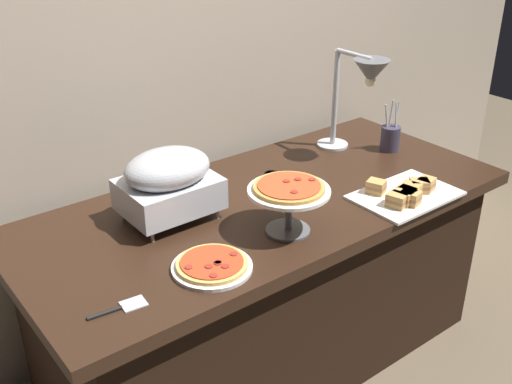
{
  "coord_description": "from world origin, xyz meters",
  "views": [
    {
      "loc": [
        -1.3,
        -1.61,
        1.83
      ],
      "look_at": [
        -0.05,
        0.0,
        0.81
      ],
      "focal_mm": 43.46,
      "sensor_mm": 36.0,
      "label": 1
    }
  ],
  "objects_px": {
    "chafing_dish": "(168,181)",
    "pizza_plate_front": "(212,265)",
    "utensil_holder": "(390,137)",
    "serving_spatula": "(120,308)",
    "pizza_plate_center": "(289,194)",
    "sandwich_platter": "(406,193)",
    "heat_lamp": "(364,81)",
    "sauce_cup_near": "(271,177)"
  },
  "relations": [
    {
      "from": "chafing_dish",
      "to": "pizza_plate_front",
      "type": "distance_m",
      "value": 0.39
    },
    {
      "from": "utensil_holder",
      "to": "serving_spatula",
      "type": "relative_size",
      "value": 1.33
    },
    {
      "from": "chafing_dish",
      "to": "pizza_plate_front",
      "type": "bearing_deg",
      "value": -100.64
    },
    {
      "from": "pizza_plate_center",
      "to": "sandwich_platter",
      "type": "height_order",
      "value": "pizza_plate_center"
    },
    {
      "from": "chafing_dish",
      "to": "pizza_plate_center",
      "type": "height_order",
      "value": "chafing_dish"
    },
    {
      "from": "pizza_plate_front",
      "to": "serving_spatula",
      "type": "xyz_separation_m",
      "value": [
        -0.32,
        -0.01,
        -0.01
      ]
    },
    {
      "from": "heat_lamp",
      "to": "pizza_plate_front",
      "type": "relative_size",
      "value": 1.76
    },
    {
      "from": "sandwich_platter",
      "to": "sauce_cup_near",
      "type": "bearing_deg",
      "value": 125.46
    },
    {
      "from": "chafing_dish",
      "to": "utensil_holder",
      "type": "bearing_deg",
      "value": -3.05
    },
    {
      "from": "chafing_dish",
      "to": "pizza_plate_center",
      "type": "distance_m",
      "value": 0.42
    },
    {
      "from": "heat_lamp",
      "to": "sandwich_platter",
      "type": "distance_m",
      "value": 0.52
    },
    {
      "from": "serving_spatula",
      "to": "pizza_plate_front",
      "type": "bearing_deg",
      "value": 1.32
    },
    {
      "from": "pizza_plate_front",
      "to": "sauce_cup_near",
      "type": "xyz_separation_m",
      "value": [
        0.54,
        0.37,
        0.01
      ]
    },
    {
      "from": "chafing_dish",
      "to": "pizza_plate_center",
      "type": "xyz_separation_m",
      "value": [
        0.27,
        -0.33,
        -0.0
      ]
    },
    {
      "from": "sauce_cup_near",
      "to": "serving_spatula",
      "type": "relative_size",
      "value": 0.34
    },
    {
      "from": "pizza_plate_center",
      "to": "chafing_dish",
      "type": "bearing_deg",
      "value": 129.59
    },
    {
      "from": "sauce_cup_near",
      "to": "utensil_holder",
      "type": "relative_size",
      "value": 0.26
    },
    {
      "from": "pizza_plate_center",
      "to": "sandwich_platter",
      "type": "distance_m",
      "value": 0.53
    },
    {
      "from": "pizza_plate_front",
      "to": "chafing_dish",
      "type": "bearing_deg",
      "value": 79.36
    },
    {
      "from": "heat_lamp",
      "to": "sandwich_platter",
      "type": "xyz_separation_m",
      "value": [
        -0.15,
        -0.39,
        -0.32
      ]
    },
    {
      "from": "chafing_dish",
      "to": "heat_lamp",
      "type": "height_order",
      "value": "heat_lamp"
    },
    {
      "from": "serving_spatula",
      "to": "sandwich_platter",
      "type": "bearing_deg",
      "value": -2.37
    },
    {
      "from": "chafing_dish",
      "to": "sauce_cup_near",
      "type": "relative_size",
      "value": 5.5
    },
    {
      "from": "chafing_dish",
      "to": "utensil_holder",
      "type": "xyz_separation_m",
      "value": [
        1.09,
        -0.06,
        -0.09
      ]
    },
    {
      "from": "sauce_cup_near",
      "to": "heat_lamp",
      "type": "bearing_deg",
      "value": -4.91
    },
    {
      "from": "utensil_holder",
      "to": "chafing_dish",
      "type": "bearing_deg",
      "value": 176.95
    },
    {
      "from": "sauce_cup_near",
      "to": "pizza_plate_center",
      "type": "bearing_deg",
      "value": -120.91
    },
    {
      "from": "sauce_cup_near",
      "to": "serving_spatula",
      "type": "height_order",
      "value": "sauce_cup_near"
    },
    {
      "from": "chafing_dish",
      "to": "heat_lamp",
      "type": "distance_m",
      "value": 0.95
    },
    {
      "from": "heat_lamp",
      "to": "pizza_plate_front",
      "type": "xyz_separation_m",
      "value": [
        -0.99,
        -0.33,
        -0.33
      ]
    },
    {
      "from": "sandwich_platter",
      "to": "sauce_cup_near",
      "type": "xyz_separation_m",
      "value": [
        -0.3,
        0.43,
        -0.0
      ]
    },
    {
      "from": "sandwich_platter",
      "to": "serving_spatula",
      "type": "distance_m",
      "value": 1.16
    },
    {
      "from": "pizza_plate_front",
      "to": "sandwich_platter",
      "type": "relative_size",
      "value": 0.64
    },
    {
      "from": "chafing_dish",
      "to": "pizza_plate_front",
      "type": "relative_size",
      "value": 1.29
    },
    {
      "from": "chafing_dish",
      "to": "sandwich_platter",
      "type": "bearing_deg",
      "value": -28.12
    },
    {
      "from": "chafing_dish",
      "to": "sauce_cup_near",
      "type": "bearing_deg",
      "value": 1.53
    },
    {
      "from": "serving_spatula",
      "to": "sauce_cup_near",
      "type": "bearing_deg",
      "value": 23.89
    },
    {
      "from": "pizza_plate_front",
      "to": "serving_spatula",
      "type": "height_order",
      "value": "pizza_plate_front"
    },
    {
      "from": "pizza_plate_front",
      "to": "utensil_holder",
      "type": "bearing_deg",
      "value": 14.58
    },
    {
      "from": "heat_lamp",
      "to": "pizza_plate_center",
      "type": "distance_m",
      "value": 0.75
    },
    {
      "from": "sandwich_platter",
      "to": "pizza_plate_center",
      "type": "bearing_deg",
      "value": 170.03
    },
    {
      "from": "pizza_plate_center",
      "to": "serving_spatula",
      "type": "xyz_separation_m",
      "value": [
        -0.65,
        -0.04,
        -0.14
      ]
    }
  ]
}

